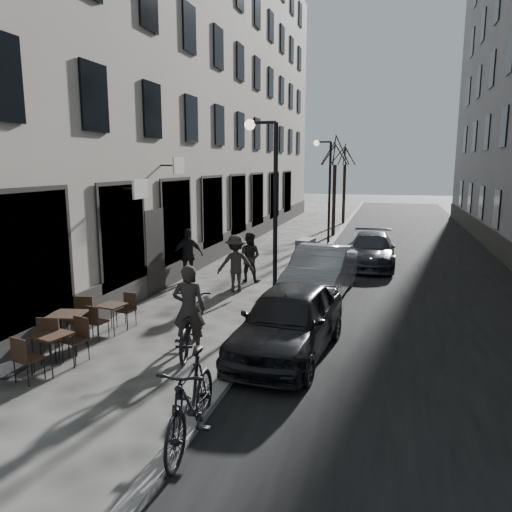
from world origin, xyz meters
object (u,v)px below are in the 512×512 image
at_px(pedestrian_near, 249,257).
at_px(pedestrian_far, 188,255).
at_px(tree_far, 345,153).
at_px(bistro_set_c, 112,315).
at_px(moped, 191,401).
at_px(car_mid, 321,272).
at_px(bistro_set_b, 68,328).
at_px(car_near, 289,320).
at_px(car_far, 371,250).
at_px(bicycle, 189,325).
at_px(sign_board, 7,351).
at_px(bistro_set_a, 53,349).
at_px(pedestrian_mid, 236,263).
at_px(streetlamp_far, 326,180).
at_px(utility_cabinet, 305,257).
at_px(streetlamp_near, 269,194).
at_px(tree_near, 335,150).

height_order(pedestrian_near, pedestrian_far, pedestrian_far).
relative_size(tree_far, bistro_set_c, 4.02).
bearing_deg(moped, tree_far, 85.88).
bearing_deg(bistro_set_c, car_mid, 56.77).
height_order(bistro_set_b, car_near, car_near).
distance_m(tree_far, car_far, 14.96).
bearing_deg(moped, car_mid, 80.65).
relative_size(bicycle, car_mid, 0.49).
xyz_separation_m(pedestrian_near, car_mid, (2.60, -1.25, -0.10)).
bearing_deg(pedestrian_near, sign_board, 78.92).
relative_size(bistro_set_a, bistro_set_c, 1.09).
distance_m(sign_board, pedestrian_mid, 7.49).
bearing_deg(pedestrian_far, streetlamp_far, 30.84).
relative_size(utility_cabinet, pedestrian_far, 0.73).
xyz_separation_m(streetlamp_near, bistro_set_c, (-3.12, -2.83, -2.74)).
relative_size(tree_near, pedestrian_mid, 3.20).
distance_m(tree_far, utility_cabinet, 17.06).
bearing_deg(bistro_set_a, bistro_set_c, 105.19).
relative_size(tree_near, bicycle, 2.60).
height_order(bistro_set_b, pedestrian_mid, pedestrian_mid).
distance_m(streetlamp_far, pedestrian_near, 9.33).
height_order(streetlamp_far, utility_cabinet, streetlamp_far).
distance_m(bicycle, car_mid, 5.71).
distance_m(streetlamp_far, bicycle, 15.73).
relative_size(bistro_set_a, bistro_set_b, 0.90).
height_order(streetlamp_near, pedestrian_mid, streetlamp_near).
distance_m(streetlamp_far, tree_near, 3.36).
relative_size(sign_board, car_near, 0.25).
relative_size(streetlamp_near, car_far, 1.15).
bearing_deg(bicycle, pedestrian_far, -79.70).
xyz_separation_m(bistro_set_c, pedestrian_far, (-0.31, 5.32, 0.49)).
height_order(bistro_set_a, car_mid, car_mid).
relative_size(bistro_set_c, car_near, 0.33).
bearing_deg(bicycle, streetlamp_near, -116.95).
bearing_deg(tree_near, pedestrian_near, -97.17).
distance_m(pedestrian_far, moped, 10.11).
bearing_deg(streetlamp_far, pedestrian_near, -99.10).
xyz_separation_m(bistro_set_a, pedestrian_mid, (1.55, 6.80, 0.44)).
relative_size(bistro_set_b, car_mid, 0.38).
distance_m(sign_board, pedestrian_near, 8.84).
height_order(sign_board, bicycle, bicycle).
height_order(pedestrian_mid, car_mid, pedestrian_mid).
height_order(bistro_set_b, sign_board, sign_board).
height_order(utility_cabinet, car_far, utility_cabinet).
bearing_deg(bistro_set_a, car_far, 78.00).
xyz_separation_m(streetlamp_far, sign_board, (-3.83, -17.42, -2.72)).
height_order(tree_far, bistro_set_c, tree_far).
bearing_deg(sign_board, streetlamp_far, 75.96).
distance_m(tree_near, bistro_set_a, 20.79).
height_order(car_mid, moped, car_mid).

